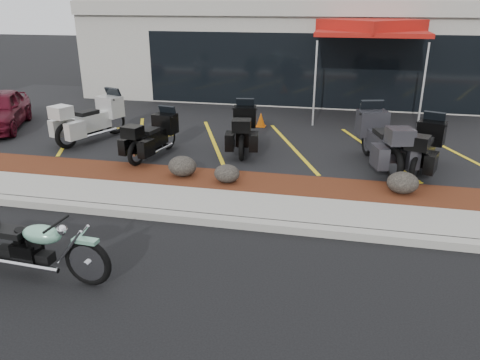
% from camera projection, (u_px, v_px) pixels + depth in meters
% --- Properties ---
extents(ground, '(90.00, 90.00, 0.00)m').
position_uv_depth(ground, '(253.00, 253.00, 7.66)').
color(ground, black).
rests_on(ground, ground).
extents(curb, '(24.00, 0.25, 0.15)m').
position_uv_depth(curb, '(262.00, 225.00, 8.45)').
color(curb, gray).
rests_on(curb, ground).
extents(sidewalk, '(24.00, 1.20, 0.15)m').
position_uv_depth(sidewalk, '(268.00, 209.00, 9.09)').
color(sidewalk, gray).
rests_on(sidewalk, ground).
extents(mulch_bed, '(24.00, 1.20, 0.16)m').
position_uv_depth(mulch_bed, '(277.00, 186.00, 10.18)').
color(mulch_bed, '#3E170E').
rests_on(mulch_bed, ground).
extents(upper_lot, '(26.00, 9.60, 0.15)m').
position_uv_depth(upper_lot, '(301.00, 126.00, 15.11)').
color(upper_lot, black).
rests_on(upper_lot, ground).
extents(dealership_building, '(18.00, 8.16, 4.00)m').
position_uv_depth(dealership_building, '(316.00, 46.00, 20.13)').
color(dealership_building, '#9D998E').
rests_on(dealership_building, ground).
extents(boulder_left, '(0.65, 0.54, 0.46)m').
position_uv_depth(boulder_left, '(182.00, 166.00, 10.50)').
color(boulder_left, black).
rests_on(boulder_left, mulch_bed).
extents(boulder_mid, '(0.56, 0.47, 0.40)m').
position_uv_depth(boulder_mid, '(227.00, 174.00, 10.14)').
color(boulder_mid, black).
rests_on(boulder_mid, mulch_bed).
extents(boulder_right, '(0.64, 0.53, 0.45)m').
position_uv_depth(boulder_right, '(403.00, 183.00, 9.56)').
color(boulder_right, black).
rests_on(boulder_right, mulch_bed).
extents(hero_cruiser, '(2.79, 0.86, 0.97)m').
position_uv_depth(hero_cruiser, '(87.00, 256.00, 6.63)').
color(hero_cruiser, '#6DAA8C').
rests_on(hero_cruiser, ground).
extents(touring_white, '(1.68, 2.54, 1.38)m').
position_uv_depth(touring_white, '(114.00, 111.00, 13.66)').
color(touring_white, beige).
rests_on(touring_white, upper_lot).
extents(touring_black_front, '(1.15, 2.13, 1.17)m').
position_uv_depth(touring_black_front, '(168.00, 128.00, 12.31)').
color(touring_black_front, black).
rests_on(touring_black_front, upper_lot).
extents(touring_black_mid, '(1.14, 2.25, 1.25)m').
position_uv_depth(touring_black_mid, '(245.00, 121.00, 12.85)').
color(touring_black_mid, black).
rests_on(touring_black_mid, upper_lot).
extents(touring_grey, '(1.60, 2.64, 1.44)m').
position_uv_depth(touring_grey, '(369.00, 128.00, 11.73)').
color(touring_grey, '#2C2C31').
rests_on(touring_grey, upper_lot).
extents(touring_black_rear, '(1.50, 2.33, 1.27)m').
position_uv_depth(touring_black_rear, '(431.00, 137.00, 11.26)').
color(touring_black_rear, black).
rests_on(touring_black_rear, upper_lot).
extents(traffic_cone, '(0.36, 0.36, 0.44)m').
position_uv_depth(traffic_cone, '(261.00, 120.00, 14.65)').
color(traffic_cone, '#E05E07').
rests_on(traffic_cone, upper_lot).
extents(popup_canopy, '(3.95, 3.95, 3.16)m').
position_uv_depth(popup_canopy, '(371.00, 29.00, 14.96)').
color(popup_canopy, silver).
rests_on(popup_canopy, upper_lot).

